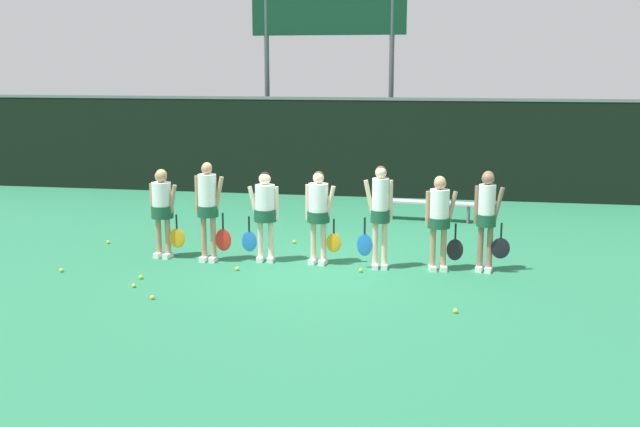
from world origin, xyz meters
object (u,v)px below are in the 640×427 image
Objects in this scene: tennis_ball_0 at (134,286)px; tennis_ball_2 at (141,277)px; player_3 at (319,210)px; tennis_ball_4 at (169,244)px; player_1 at (208,203)px; player_2 at (265,209)px; player_6 at (487,213)px; tennis_ball_9 at (170,231)px; tennis_ball_6 at (61,270)px; tennis_ball_5 at (455,311)px; tennis_ball_8 at (108,242)px; player_4 at (380,209)px; tennis_ball_3 at (152,297)px; player_5 at (440,215)px; tennis_ball_7 at (361,270)px; player_0 at (162,205)px; tennis_ball_1 at (237,269)px; bench_courtside at (429,204)px; scoreboard at (328,28)px; tennis_ball_10 at (294,242)px.

tennis_ball_0 is 0.48m from tennis_ball_2.
player_3 reaches higher than tennis_ball_4.
player_2 is (1.00, 0.17, -0.09)m from player_1.
player_6 reaches higher than tennis_ball_9.
player_1 is 25.47× the size of tennis_ball_6.
tennis_ball_8 is (-6.82, 3.10, -0.00)m from tennis_ball_5.
player_3 is 1.10m from player_4.
player_1 reaches higher than tennis_ball_3.
player_5 is at bearing -4.72° from player_2.
tennis_ball_5 reaches higher than tennis_ball_4.
tennis_ball_0 is at bearing -76.67° from tennis_ball_9.
tennis_ball_0 is at bearing -21.48° from tennis_ball_6.
tennis_ball_7 is (3.54, 1.07, -0.00)m from tennis_ball_2.
player_5 is 6.08m from tennis_ball_9.
player_6 is at bearing 26.73° from tennis_ball_3.
tennis_ball_9 is at bearing 103.33° from tennis_ball_0.
tennis_ball_0 is at bearing -148.97° from player_6.
player_4 reaches higher than player_0.
tennis_ball_8 is at bearing 154.68° from tennis_ball_1.
tennis_ball_9 is (-0.67, 1.95, -0.94)m from player_0.
player_2 is 24.42× the size of tennis_ball_4.
tennis_ball_4 is at bearing -176.09° from player_6.
tennis_ball_3 reaches higher than tennis_ball_4.
player_0 is 24.01× the size of tennis_ball_1.
player_2 is at bearing 9.63° from player_0.
tennis_ball_1 is at bearing -143.30° from player_3.
tennis_ball_5 is 1.04× the size of tennis_ball_9.
player_5 reaches higher than player_2.
tennis_ball_7 and tennis_ball_9 have the same top height.
player_6 is at bearing -2.01° from player_4.
tennis_ball_2 is 3.50m from tennis_ball_9.
player_6 is at bearing -70.16° from bench_courtside.
player_2 reaches higher than tennis_ball_0.
player_1 is at bearing -125.83° from bench_courtside.
tennis_ball_0 is 0.95× the size of tennis_ball_7.
tennis_ball_4 is 1.17m from tennis_ball_9.
tennis_ball_0 is 0.91× the size of tennis_ball_5.
player_0 is 2.15m from tennis_ball_0.
tennis_ball_3 is 1.01× the size of tennis_ball_7.
player_2 is 3.63m from tennis_ball_8.
tennis_ball_1 is 0.99× the size of tennis_ball_7.
tennis_ball_9 is (-3.56, 1.90, -0.95)m from player_3.
player_4 reaches higher than player_6.
player_3 is at bearing -81.46° from scoreboard.
scoreboard reaches higher than player_0.
tennis_ball_10 is at bearing -9.27° from tennis_ball_9.
player_1 is at bearing -21.02° from tennis_ball_8.
scoreboard is at bearing 99.22° from player_4.
tennis_ball_4 is at bearing 100.30° from tennis_ball_0.
tennis_ball_1 is at bearing -90.35° from scoreboard.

